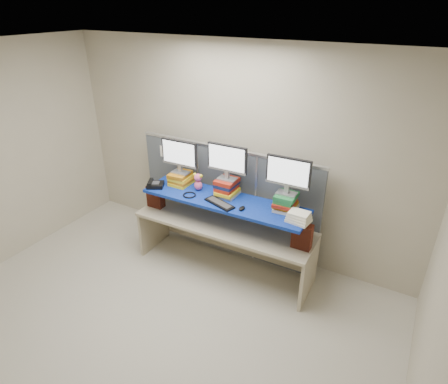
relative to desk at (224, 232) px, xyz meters
The scene contains 18 objects.
room 1.62m from the desk, 97.84° to the right, with size 5.00×4.00×2.80m.
cubicle_partition 0.50m from the desk, 114.90° to the left, with size 2.60×0.06×1.53m.
desk is the anchor object (origin of this frame).
brick_pier_left 1.05m from the desk, behind, with size 0.22×0.12×0.30m, color maroon.
brick_pier_right 1.05m from the desk, ahead, with size 0.22×0.12×0.30m, color maroon.
blue_board 0.46m from the desk, behind, with size 2.07×0.52×0.04m, color navy.
book_stack_left 0.90m from the desk, behind, with size 0.27×0.32×0.16m.
book_stack_center 0.60m from the desk, 101.76° to the left, with size 0.25×0.30×0.21m.
book_stack_right 0.94m from the desk, 10.52° to the left, with size 0.28×0.32×0.20m.
monitor_left 1.13m from the desk, behind, with size 0.51×0.15×0.44m.
monitor_center 0.95m from the desk, 101.73° to the left, with size 0.51×0.15×0.44m.
monitor_right 1.19m from the desk, 10.55° to the left, with size 0.51×0.15×0.44m.
keyboard 0.51m from the desk, 83.98° to the right, with size 0.42×0.25×0.03m.
mouse 0.59m from the desk, 20.86° to the right, with size 0.06×0.11×0.03m, color black.
desk_phone 1.08m from the desk, behind, with size 0.27×0.26×0.09m.
headset 0.65m from the desk, 163.60° to the right, with size 0.16×0.16×0.02m, color black.
plush_toy 0.72m from the desk, behind, with size 0.13×0.10×0.23m.
binder_stack 1.09m from the desk, ahead, with size 0.26×0.22×0.12m.
Camera 1 is at (2.14, -2.10, 3.18)m, focal length 30.00 mm.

